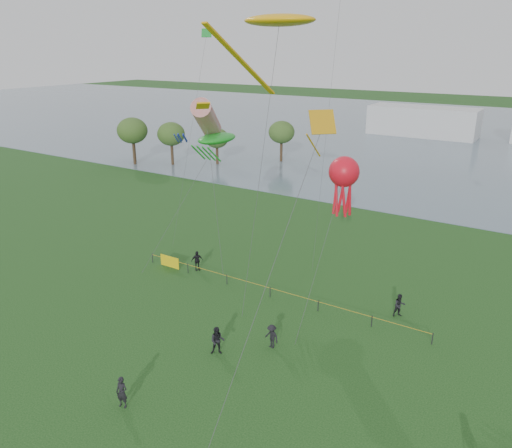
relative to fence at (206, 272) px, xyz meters
The scene contains 15 objects.
ground_plane 17.71m from the fence, 61.72° to the right, with size 400.00×400.00×0.00m, color #143811.
lake 84.83m from the fence, 84.33° to the left, with size 400.00×120.00×0.08m, color slate.
pavilion_left 79.53m from the fence, 92.60° to the left, with size 22.00×8.00×6.00m, color silver.
trees 43.38m from the fence, 132.99° to the left, with size 24.27×18.93×7.44m.
fence is the anchor object (origin of this frame).
spectator_a 10.80m from the fence, 48.44° to the right, with size 0.88×0.69×1.82m, color black.
spectator_b 11.20m from the fence, 30.67° to the right, with size 1.02×0.59×1.58m, color black.
spectator_c 1.83m from the fence, 151.46° to the left, with size 1.01×0.42×1.72m, color black.
spectator_f 15.73m from the fence, 68.40° to the right, with size 0.65×0.43×1.78m, color black.
spectator_g 15.42m from the fence, ahead, with size 0.82×0.64×1.69m, color black.
kite_stingray 19.91m from the fence, ahead, with size 4.90×10.01×19.85m.
kite_windsock 12.58m from the fence, 121.86° to the left, with size 5.80×5.29×14.19m.
kite_creature 11.27m from the fence, 113.72° to the left, with size 4.25×9.15×10.99m.
kite_octopus 14.93m from the fence, ahead, with size 1.99×5.99×11.34m.
kite_delta 19.91m from the fence, 30.57° to the right, with size 1.51×14.37×15.04m.
Camera 1 is at (14.84, -13.52, 17.94)m, focal length 35.00 mm.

